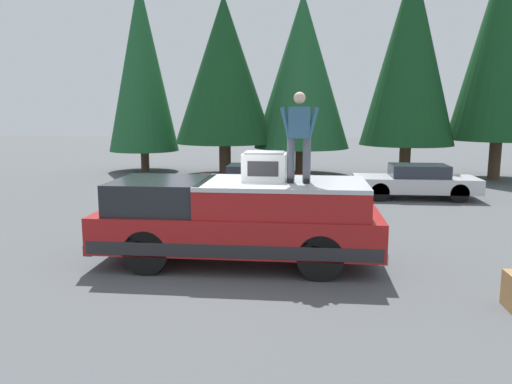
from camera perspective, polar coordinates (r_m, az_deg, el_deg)
The scene contains 11 objects.
ground_plane at distance 10.08m, azimuth -5.22°, elevation -8.11°, with size 90.00×90.00×0.00m, color #4C4F51.
pickup_truck at distance 9.90m, azimuth -1.99°, elevation -3.17°, with size 2.01×5.54×1.65m.
compressor_unit at distance 9.80m, azimuth 0.96°, elevation 2.96°, with size 0.65×0.84×0.56m.
person_on_truck_bed at distance 9.47m, azimuth 4.92°, elevation 6.49°, with size 0.29×0.72×1.69m.
parked_car_silver at distance 18.01m, azimuth 17.69°, elevation 1.15°, with size 1.64×4.10×1.16m.
parked_car_maroon at distance 17.08m, azimuth -0.23°, elevation 1.17°, with size 1.64×4.10×1.16m.
conifer_far_left at distance 24.27m, azimuth 26.37°, elevation 15.64°, with size 4.16×4.16×10.44m.
conifer_left at distance 23.09m, azimuth 17.08°, elevation 14.77°, with size 4.03×4.03×9.24m.
conifer_center_left at distance 23.50m, azimuth 5.26°, elevation 13.51°, with size 4.37×4.37×8.22m.
conifer_center_right at distance 23.31m, azimuth -3.64°, elevation 13.68°, with size 4.51×4.51×8.08m.
conifer_right at distance 25.39m, azimuth -12.85°, elevation 13.77°, with size 3.35×3.35×9.14m.
Camera 1 is at (-9.43, -1.91, 3.03)m, focal length 35.23 mm.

